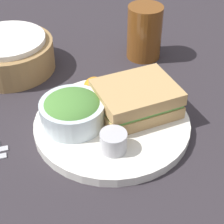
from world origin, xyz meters
TOP-DOWN VIEW (x-y plane):
  - ground_plane at (0.00, 0.00)m, footprint 4.00×4.00m
  - plate at (0.00, 0.00)m, footprint 0.30×0.30m
  - sandwich at (0.06, 0.01)m, footprint 0.15×0.12m
  - salad_bowl at (-0.07, 0.03)m, footprint 0.12×0.12m
  - dressing_cup at (-0.03, -0.07)m, footprint 0.05×0.05m
  - orange_wedge at (-0.00, 0.08)m, footprint 0.05×0.05m
  - drink_glass at (0.19, 0.21)m, footprint 0.08×0.08m
  - bread_basket at (-0.12, 0.29)m, footprint 0.21×0.21m

SIDE VIEW (x-z plane):
  - ground_plane at x=0.00m, z-range 0.00..0.00m
  - plate at x=0.00m, z-range 0.00..0.02m
  - dressing_cup at x=-0.03m, z-range 0.02..0.05m
  - bread_basket at x=-0.12m, z-range 0.00..0.08m
  - orange_wedge at x=0.00m, z-range 0.02..0.07m
  - sandwich at x=0.06m, z-range 0.02..0.07m
  - salad_bowl at x=-0.07m, z-range 0.02..0.08m
  - drink_glass at x=0.19m, z-range 0.00..0.13m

